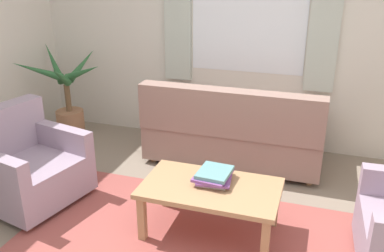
% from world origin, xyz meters
% --- Properties ---
extents(ground_plane, '(6.24, 6.24, 0.00)m').
position_xyz_m(ground_plane, '(0.00, 0.00, 0.00)').
color(ground_plane, gray).
extents(wall_back, '(5.32, 0.12, 2.60)m').
position_xyz_m(wall_back, '(0.00, 2.26, 1.30)').
color(wall_back, silver).
rests_on(wall_back, ground_plane).
extents(window_with_curtains, '(1.98, 0.07, 1.40)m').
position_xyz_m(window_with_curtains, '(0.00, 2.18, 1.45)').
color(window_with_curtains, white).
extents(area_rug, '(2.76, 1.83, 0.01)m').
position_xyz_m(area_rug, '(0.00, 0.00, 0.01)').
color(area_rug, '#9E4C47').
rests_on(area_rug, ground_plane).
extents(couch, '(1.90, 0.82, 0.92)m').
position_xyz_m(couch, '(0.01, 1.58, 0.37)').
color(couch, gray).
rests_on(couch, ground_plane).
extents(armchair_left, '(0.98, 1.00, 0.88)m').
position_xyz_m(armchair_left, '(-1.64, 0.24, 0.35)').
color(armchair_left, '#998499').
rests_on(armchair_left, ground_plane).
extents(coffee_table, '(1.10, 0.64, 0.44)m').
position_xyz_m(coffee_table, '(0.12, 0.27, 0.38)').
color(coffee_table, '#A87F56').
rests_on(coffee_table, ground_plane).
extents(book_stack_on_table, '(0.31, 0.35, 0.10)m').
position_xyz_m(book_stack_on_table, '(0.13, 0.35, 0.49)').
color(book_stack_on_table, beige).
rests_on(book_stack_on_table, coffee_table).
extents(potted_plant, '(1.07, 1.01, 1.17)m').
position_xyz_m(potted_plant, '(-2.13, 1.68, 0.47)').
color(potted_plant, '#9E6B4C').
rests_on(potted_plant, ground_plane).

